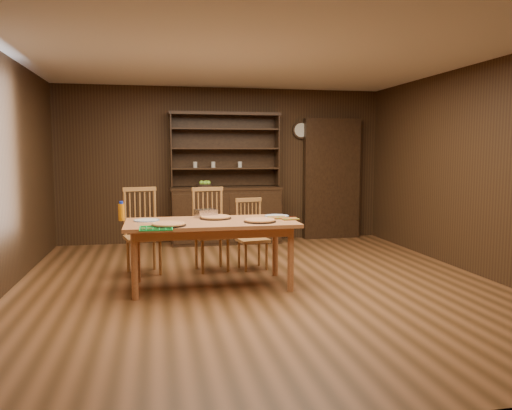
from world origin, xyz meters
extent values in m
plane|color=brown|center=(0.00, 0.00, 0.00)|extent=(6.00, 6.00, 0.00)
plane|color=silver|center=(0.00, 0.00, 2.60)|extent=(6.00, 6.00, 0.00)
plane|color=#342210|center=(0.00, 3.00, 1.30)|extent=(5.50, 0.00, 5.50)
plane|color=#342210|center=(0.00, -3.00, 1.30)|extent=(5.50, 0.00, 5.50)
plane|color=#342210|center=(2.75, 0.00, 1.30)|extent=(0.00, 6.00, 6.00)
cube|color=#321F10|center=(0.00, 2.74, 0.45)|extent=(1.80, 0.50, 0.90)
cube|color=#321F10|center=(0.00, 2.74, 0.92)|extent=(1.84, 0.52, 0.04)
cube|color=#321F10|center=(0.00, 2.97, 1.55)|extent=(1.80, 0.02, 1.20)
cube|color=#321F10|center=(-0.89, 2.82, 1.55)|extent=(0.02, 0.32, 1.20)
cube|color=#321F10|center=(0.89, 2.82, 1.55)|extent=(0.02, 0.32, 1.20)
cube|color=#321F10|center=(0.00, 2.82, 2.15)|extent=(1.84, 0.34, 0.05)
cylinder|color=#AEA593|center=(-0.50, 2.82, 1.31)|extent=(0.07, 0.07, 0.10)
cylinder|color=#AEA593|center=(-0.20, 2.82, 1.31)|extent=(0.07, 0.07, 0.10)
cube|color=#321F10|center=(1.90, 2.90, 1.05)|extent=(1.00, 0.18, 2.10)
cylinder|color=#321F10|center=(1.35, 2.96, 1.90)|extent=(0.30, 0.04, 0.30)
cylinder|color=beige|center=(1.35, 2.94, 1.90)|extent=(0.24, 0.01, 0.24)
cube|color=#C47944|center=(-0.54, 0.05, 0.73)|extent=(1.88, 0.94, 0.04)
cylinder|color=#C47944|center=(-1.37, -0.31, 0.35)|extent=(0.07, 0.07, 0.71)
cylinder|color=#C47944|center=(-1.37, 0.40, 0.35)|extent=(0.07, 0.07, 0.71)
cylinder|color=#C47944|center=(0.28, -0.31, 0.35)|extent=(0.07, 0.07, 0.71)
cylinder|color=#C47944|center=(0.28, 0.40, 0.35)|extent=(0.07, 0.07, 0.71)
cube|color=#AC723B|center=(-1.31, 0.82, 0.45)|extent=(0.52, 0.51, 0.04)
cylinder|color=#AC723B|center=(-1.43, 0.63, 0.22)|extent=(0.04, 0.04, 0.43)
cylinder|color=#AC723B|center=(-1.51, 0.94, 0.22)|extent=(0.04, 0.04, 0.43)
cylinder|color=#AC723B|center=(-1.11, 0.71, 0.22)|extent=(0.04, 0.04, 0.43)
cylinder|color=#AC723B|center=(-1.18, 1.02, 0.22)|extent=(0.04, 0.04, 0.43)
cube|color=#AC723B|center=(-1.35, 1.00, 1.05)|extent=(0.42, 0.13, 0.05)
cube|color=#AC723B|center=(-0.45, 0.83, 0.45)|extent=(0.50, 0.49, 0.04)
cylinder|color=#AC723B|center=(-0.59, 0.65, 0.21)|extent=(0.04, 0.04, 0.43)
cylinder|color=#AC723B|center=(-0.64, 0.95, 0.21)|extent=(0.04, 0.04, 0.43)
cylinder|color=#AC723B|center=(-0.26, 0.71, 0.21)|extent=(0.04, 0.04, 0.43)
cylinder|color=#AC723B|center=(-0.32, 1.01, 0.21)|extent=(0.04, 0.04, 0.43)
cube|color=#AC723B|center=(-0.48, 1.00, 1.04)|extent=(0.42, 0.11, 0.05)
cube|color=#AC723B|center=(0.08, 0.81, 0.38)|extent=(0.43, 0.41, 0.04)
cylinder|color=#AC723B|center=(-0.04, 0.66, 0.18)|extent=(0.03, 0.03, 0.36)
cylinder|color=#AC723B|center=(-0.09, 0.92, 0.18)|extent=(0.03, 0.03, 0.36)
cylinder|color=#AC723B|center=(0.24, 0.70, 0.18)|extent=(0.03, 0.03, 0.36)
cylinder|color=#AC723B|center=(0.20, 0.97, 0.18)|extent=(0.03, 0.03, 0.36)
cube|color=#AC723B|center=(0.05, 0.96, 0.89)|extent=(0.36, 0.09, 0.05)
cylinder|color=black|center=(-1.02, -0.25, 0.76)|extent=(0.37, 0.37, 0.01)
cylinder|color=tan|center=(-1.02, -0.25, 0.77)|extent=(0.34, 0.34, 0.02)
torus|color=#D78E4D|center=(-1.02, -0.25, 0.77)|extent=(0.34, 0.34, 0.03)
cylinder|color=black|center=(-0.03, -0.14, 0.76)|extent=(0.36, 0.36, 0.01)
cylinder|color=tan|center=(-0.03, -0.14, 0.77)|extent=(0.33, 0.33, 0.02)
torus|color=#D78E4D|center=(-0.03, -0.14, 0.77)|extent=(0.34, 0.34, 0.03)
cylinder|color=black|center=(-0.47, 0.23, 0.76)|extent=(0.37, 0.37, 0.01)
cylinder|color=tan|center=(-0.47, 0.23, 0.77)|extent=(0.33, 0.33, 0.02)
torus|color=#D78E4D|center=(-0.47, 0.23, 0.77)|extent=(0.34, 0.34, 0.03)
cylinder|color=white|center=(-1.25, 0.18, 0.76)|extent=(0.28, 0.28, 0.01)
torus|color=#2D5489|center=(-1.25, 0.18, 0.76)|extent=(0.29, 0.29, 0.01)
cylinder|color=white|center=(0.27, 0.27, 0.76)|extent=(0.29, 0.29, 0.01)
torus|color=#2D5489|center=(0.27, 0.27, 0.76)|extent=(0.29, 0.29, 0.01)
cube|color=white|center=(-0.57, 0.38, 0.80)|extent=(0.28, 0.24, 0.09)
cylinder|color=orange|center=(-1.53, 0.28, 0.85)|extent=(0.07, 0.07, 0.19)
cylinder|color=#162CB8|center=(-1.53, 0.28, 0.96)|extent=(0.04, 0.04, 0.03)
cube|color=red|center=(0.36, 0.01, 0.76)|extent=(0.19, 0.19, 0.01)
cube|color=red|center=(0.24, 0.13, 0.76)|extent=(0.22, 0.22, 0.02)
cylinder|color=black|center=(-0.36, 2.69, 0.97)|extent=(0.29, 0.29, 0.06)
sphere|color=#83CA36|center=(-0.41, 2.69, 1.02)|extent=(0.08, 0.08, 0.08)
sphere|color=#83CA36|center=(-0.33, 2.72, 1.02)|extent=(0.08, 0.08, 0.08)
sphere|color=#83CA36|center=(-0.36, 2.64, 1.02)|extent=(0.08, 0.08, 0.08)
sphere|color=#83CA36|center=(-0.30, 2.67, 1.02)|extent=(0.08, 0.08, 0.08)
camera|label=1|loc=(-1.14, -5.47, 1.51)|focal=35.00mm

